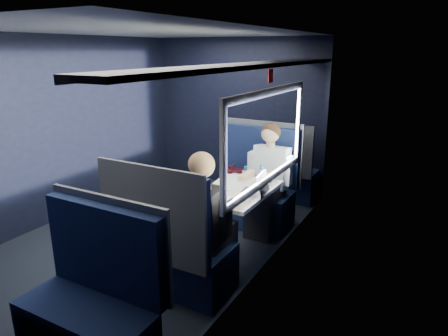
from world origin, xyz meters
The scene contains 13 objects.
ground centered at (0.00, 0.00, -0.01)m, with size 2.80×4.20×0.01m, color black.
room_shell centered at (0.02, 0.00, 1.48)m, with size 3.00×4.40×2.40m.
table centered at (1.03, 0.00, 0.66)m, with size 0.62×1.00×0.74m.
seat_bay_near centered at (0.84, 0.87, 0.42)m, with size 1.04×0.62×1.26m.
seat_bay_far centered at (0.85, -0.87, 0.41)m, with size 1.04×0.62×1.26m.
seat_row_front centered at (0.85, 1.80, 0.41)m, with size 1.04×0.51×1.16m.
seat_row_back centered at (0.85, -1.80, 0.41)m, with size 1.04×0.51×1.16m.
man centered at (1.10, 0.70, 0.72)m, with size 0.53×0.56×1.32m.
woman centered at (1.10, -0.71, 0.73)m, with size 0.53×0.56×1.32m.
papers centered at (0.99, 0.08, 0.74)m, with size 0.52×0.75×0.01m, color white.
laptop centered at (1.30, -0.04, 0.80)m, with size 0.28×0.35×0.24m.
bottle_small centered at (1.24, 0.19, 0.85)m, with size 0.07×0.07×0.24m.
cup centered at (1.26, 0.37, 0.78)m, with size 0.06×0.06×0.08m, color white.
Camera 1 is at (2.78, -3.44, 2.12)m, focal length 32.00 mm.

